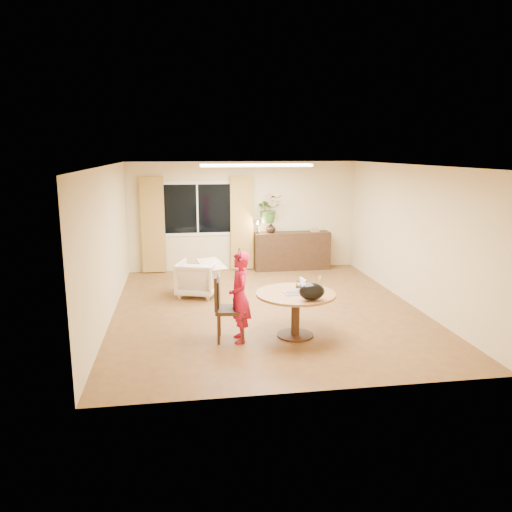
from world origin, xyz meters
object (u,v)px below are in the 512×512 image
at_px(child, 240,297).
at_px(sideboard, 292,251).
at_px(armchair, 198,278).
at_px(dining_chair, 231,308).
at_px(dining_table, 296,302).

relative_size(child, sideboard, 0.76).
bearing_deg(sideboard, armchair, -140.85).
distance_m(dining_chair, sideboard, 4.85).
bearing_deg(sideboard, dining_table, -102.08).
height_order(dining_chair, armchair, dining_chair).
xyz_separation_m(dining_table, sideboard, (0.95, 4.42, -0.10)).
distance_m(dining_chair, child, 0.23).
xyz_separation_m(dining_table, child, (-0.88, -0.06, 0.14)).
xyz_separation_m(dining_chair, sideboard, (1.96, 4.44, -0.06)).
distance_m(dining_table, sideboard, 4.53).
height_order(dining_chair, sideboard, dining_chair).
height_order(dining_table, dining_chair, dining_chair).
relative_size(dining_table, dining_chair, 1.20).
distance_m(dining_table, armchair, 2.88).
bearing_deg(armchair, dining_table, 137.12).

